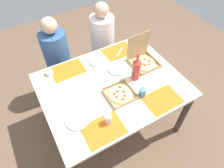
{
  "coord_description": "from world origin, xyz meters",
  "views": [
    {
      "loc": [
        -0.67,
        -1.18,
        2.34
      ],
      "look_at": [
        0.0,
        0.0,
        0.78
      ],
      "focal_mm": 31.75,
      "sensor_mm": 36.0,
      "label": 1
    }
  ],
  "objects_px": {
    "pizza_box_corner_right": "(143,59)",
    "diner_left_seat": "(59,63)",
    "plate_near_left": "(118,68)",
    "cup_red": "(139,43)",
    "cup_clear_right": "(108,119)",
    "condiment_bowl": "(49,72)",
    "cup_spare": "(142,92)",
    "diner_right_seat": "(103,48)",
    "plate_near_right": "(98,60)",
    "plate_middle": "(78,120)",
    "pizza_box_edge_far": "(120,94)",
    "soda_bottle": "(136,69)"
  },
  "relations": [
    {
      "from": "cup_red",
      "to": "soda_bottle",
      "type": "bearing_deg",
      "value": -129.21
    },
    {
      "from": "plate_near_left",
      "to": "plate_middle",
      "type": "relative_size",
      "value": 1.06
    },
    {
      "from": "cup_red",
      "to": "diner_left_seat",
      "type": "height_order",
      "value": "diner_left_seat"
    },
    {
      "from": "soda_bottle",
      "to": "condiment_bowl",
      "type": "bearing_deg",
      "value": 146.89
    },
    {
      "from": "pizza_box_edge_far",
      "to": "plate_near_left",
      "type": "relative_size",
      "value": 1.16
    },
    {
      "from": "plate_near_right",
      "to": "diner_right_seat",
      "type": "height_order",
      "value": "diner_right_seat"
    },
    {
      "from": "cup_red",
      "to": "pizza_box_corner_right",
      "type": "bearing_deg",
      "value": -117.83
    },
    {
      "from": "plate_near_left",
      "to": "condiment_bowl",
      "type": "bearing_deg",
      "value": 156.8
    },
    {
      "from": "plate_near_left",
      "to": "diner_right_seat",
      "type": "height_order",
      "value": "diner_right_seat"
    },
    {
      "from": "pizza_box_edge_far",
      "to": "cup_spare",
      "type": "distance_m",
      "value": 0.22
    },
    {
      "from": "pizza_box_corner_right",
      "to": "cup_clear_right",
      "type": "relative_size",
      "value": 3.15
    },
    {
      "from": "pizza_box_edge_far",
      "to": "cup_spare",
      "type": "bearing_deg",
      "value": -30.52
    },
    {
      "from": "pizza_box_edge_far",
      "to": "cup_spare",
      "type": "relative_size",
      "value": 2.9
    },
    {
      "from": "plate_near_left",
      "to": "cup_red",
      "type": "height_order",
      "value": "cup_red"
    },
    {
      "from": "diner_left_seat",
      "to": "cup_spare",
      "type": "bearing_deg",
      "value": -65.2
    },
    {
      "from": "pizza_box_corner_right",
      "to": "diner_left_seat",
      "type": "xyz_separation_m",
      "value": [
        -0.8,
        0.72,
        -0.28
      ]
    },
    {
      "from": "plate_middle",
      "to": "diner_right_seat",
      "type": "bearing_deg",
      "value": 52.43
    },
    {
      "from": "cup_spare",
      "to": "cup_clear_right",
      "type": "height_order",
      "value": "cup_clear_right"
    },
    {
      "from": "pizza_box_edge_far",
      "to": "cup_clear_right",
      "type": "bearing_deg",
      "value": -139.56
    },
    {
      "from": "cup_spare",
      "to": "diner_right_seat",
      "type": "relative_size",
      "value": 0.08
    },
    {
      "from": "cup_red",
      "to": "condiment_bowl",
      "type": "bearing_deg",
      "value": 175.74
    },
    {
      "from": "plate_near_right",
      "to": "cup_red",
      "type": "relative_size",
      "value": 2.12
    },
    {
      "from": "plate_middle",
      "to": "cup_red",
      "type": "bearing_deg",
      "value": 28.85
    },
    {
      "from": "pizza_box_corner_right",
      "to": "cup_red",
      "type": "xyz_separation_m",
      "value": [
        0.14,
        0.27,
        0.0
      ]
    },
    {
      "from": "plate_near_left",
      "to": "diner_left_seat",
      "type": "relative_size",
      "value": 0.19
    },
    {
      "from": "condiment_bowl",
      "to": "diner_left_seat",
      "type": "distance_m",
      "value": 0.49
    },
    {
      "from": "plate_near_left",
      "to": "cup_clear_right",
      "type": "bearing_deg",
      "value": -127.81
    },
    {
      "from": "pizza_box_edge_far",
      "to": "plate_near_right",
      "type": "relative_size",
      "value": 1.29
    },
    {
      "from": "condiment_bowl",
      "to": "diner_left_seat",
      "type": "height_order",
      "value": "diner_left_seat"
    },
    {
      "from": "plate_near_left",
      "to": "cup_clear_right",
      "type": "height_order",
      "value": "cup_clear_right"
    },
    {
      "from": "plate_near_left",
      "to": "cup_spare",
      "type": "distance_m",
      "value": 0.45
    },
    {
      "from": "cup_red",
      "to": "diner_right_seat",
      "type": "distance_m",
      "value": 0.6
    },
    {
      "from": "plate_near_left",
      "to": "cup_red",
      "type": "distance_m",
      "value": 0.49
    },
    {
      "from": "diner_left_seat",
      "to": "plate_near_right",
      "type": "bearing_deg",
      "value": -50.85
    },
    {
      "from": "condiment_bowl",
      "to": "cup_clear_right",
      "type": "bearing_deg",
      "value": -72.23
    },
    {
      "from": "pizza_box_edge_far",
      "to": "diner_right_seat",
      "type": "height_order",
      "value": "diner_right_seat"
    },
    {
      "from": "cup_spare",
      "to": "pizza_box_edge_far",
      "type": "bearing_deg",
      "value": 149.48
    },
    {
      "from": "soda_bottle",
      "to": "cup_red",
      "type": "height_order",
      "value": "soda_bottle"
    },
    {
      "from": "cup_clear_right",
      "to": "plate_middle",
      "type": "bearing_deg",
      "value": 146.66
    },
    {
      "from": "diner_right_seat",
      "to": "cup_clear_right",
      "type": "bearing_deg",
      "value": -115.53
    },
    {
      "from": "cup_red",
      "to": "cup_clear_right",
      "type": "bearing_deg",
      "value": -138.64
    },
    {
      "from": "plate_middle",
      "to": "cup_clear_right",
      "type": "distance_m",
      "value": 0.28
    },
    {
      "from": "cup_clear_right",
      "to": "soda_bottle",
      "type": "bearing_deg",
      "value": 32.88
    },
    {
      "from": "cup_clear_right",
      "to": "condiment_bowl",
      "type": "height_order",
      "value": "cup_clear_right"
    },
    {
      "from": "cup_spare",
      "to": "diner_right_seat",
      "type": "height_order",
      "value": "diner_right_seat"
    },
    {
      "from": "cup_clear_right",
      "to": "condiment_bowl",
      "type": "xyz_separation_m",
      "value": [
        -0.27,
        0.84,
        -0.03
      ]
    },
    {
      "from": "plate_near_right",
      "to": "condiment_bowl",
      "type": "distance_m",
      "value": 0.56
    },
    {
      "from": "pizza_box_corner_right",
      "to": "pizza_box_edge_far",
      "type": "bearing_deg",
      "value": -149.35
    },
    {
      "from": "soda_bottle",
      "to": "cup_spare",
      "type": "distance_m",
      "value": 0.26
    },
    {
      "from": "diner_left_seat",
      "to": "pizza_box_edge_far",
      "type": "bearing_deg",
      "value": -72.04
    }
  ]
}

